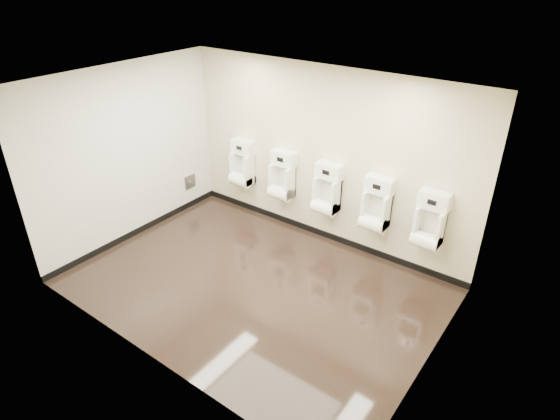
% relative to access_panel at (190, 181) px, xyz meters
% --- Properties ---
extents(ground, '(5.00, 3.50, 0.00)m').
position_rel_access_panel_xyz_m(ground, '(2.48, -1.20, -0.50)').
color(ground, black).
rests_on(ground, ground).
extents(ceiling, '(5.00, 3.50, 0.00)m').
position_rel_access_panel_xyz_m(ceiling, '(2.48, -1.20, 2.30)').
color(ceiling, white).
extents(back_wall, '(5.00, 0.02, 2.80)m').
position_rel_access_panel_xyz_m(back_wall, '(2.48, 0.55, 0.90)').
color(back_wall, beige).
rests_on(back_wall, ground).
extents(front_wall, '(5.00, 0.02, 2.80)m').
position_rel_access_panel_xyz_m(front_wall, '(2.48, -2.95, 0.90)').
color(front_wall, beige).
rests_on(front_wall, ground).
extents(left_wall, '(0.02, 3.50, 2.80)m').
position_rel_access_panel_xyz_m(left_wall, '(-0.02, -1.20, 0.90)').
color(left_wall, beige).
rests_on(left_wall, ground).
extents(right_wall, '(0.02, 3.50, 2.80)m').
position_rel_access_panel_xyz_m(right_wall, '(4.98, -1.20, 0.90)').
color(right_wall, beige).
rests_on(right_wall, ground).
extents(tile_overlay_left, '(0.01, 3.50, 2.80)m').
position_rel_access_panel_xyz_m(tile_overlay_left, '(-0.01, -1.20, 0.90)').
color(tile_overlay_left, silver).
rests_on(tile_overlay_left, ground).
extents(skirting_back, '(5.00, 0.02, 0.10)m').
position_rel_access_panel_xyz_m(skirting_back, '(2.48, 0.54, -0.45)').
color(skirting_back, black).
rests_on(skirting_back, ground).
extents(skirting_left, '(0.02, 3.50, 0.10)m').
position_rel_access_panel_xyz_m(skirting_left, '(-0.01, -1.20, -0.45)').
color(skirting_left, black).
rests_on(skirting_left, ground).
extents(access_panel, '(0.04, 0.25, 0.25)m').
position_rel_access_panel_xyz_m(access_panel, '(0.00, 0.00, 0.00)').
color(access_panel, '#9E9EA3').
rests_on(access_panel, left_wall).
extents(urinal_0, '(0.43, 0.32, 0.81)m').
position_rel_access_panel_xyz_m(urinal_0, '(0.93, 0.41, 0.39)').
color(urinal_0, white).
rests_on(urinal_0, back_wall).
extents(urinal_1, '(0.43, 0.32, 0.81)m').
position_rel_access_panel_xyz_m(urinal_1, '(1.80, 0.41, 0.39)').
color(urinal_1, white).
rests_on(urinal_1, back_wall).
extents(urinal_2, '(0.43, 0.32, 0.81)m').
position_rel_access_panel_xyz_m(urinal_2, '(2.66, 0.41, 0.39)').
color(urinal_2, white).
rests_on(urinal_2, back_wall).
extents(urinal_3, '(0.43, 0.32, 0.81)m').
position_rel_access_panel_xyz_m(urinal_3, '(3.51, 0.41, 0.39)').
color(urinal_3, white).
rests_on(urinal_3, back_wall).
extents(urinal_4, '(0.43, 0.32, 0.81)m').
position_rel_access_panel_xyz_m(urinal_4, '(4.31, 0.41, 0.39)').
color(urinal_4, white).
rests_on(urinal_4, back_wall).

